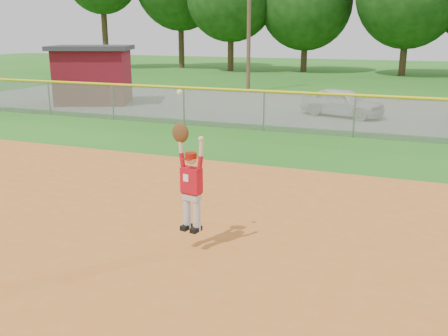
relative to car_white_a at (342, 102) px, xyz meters
The scene contains 7 objects.
ground 14.33m from the car_white_a, 85.82° to the right, with size 120.00×120.00×0.00m, color #236316.
parking_strip 2.11m from the car_white_a, 58.80° to the left, with size 44.00×10.00×0.03m, color slate.
car_white_a is the anchor object (origin of this frame).
utility_shed 12.60m from the car_white_a, behind, with size 4.79×4.32×2.95m.
outfield_fence 4.41m from the car_white_a, 76.29° to the right, with size 40.06×0.10×1.55m.
power_lines 8.95m from the car_white_a, 75.18° to the left, with size 19.40×0.24×9.00m.
ballplayer 15.00m from the car_white_a, 91.31° to the right, with size 0.61×0.30×2.38m.
Camera 1 is at (2.05, -7.93, 3.69)m, focal length 40.00 mm.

